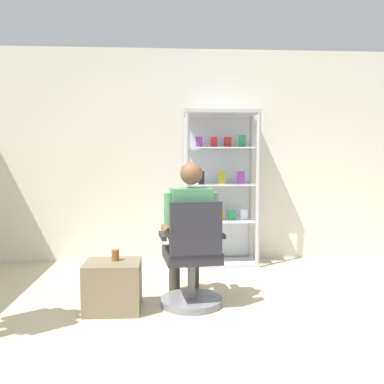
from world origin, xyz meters
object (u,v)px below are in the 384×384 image
(office_chair, at_px, (193,263))
(tea_glass, at_px, (115,255))
(seated_shopkeeper, at_px, (189,225))
(storage_crate, at_px, (113,286))
(display_cabinet_main, at_px, (220,187))

(office_chair, height_order, tea_glass, office_chair)
(seated_shopkeeper, bearing_deg, tea_glass, -165.72)
(storage_crate, height_order, tea_glass, tea_glass)
(display_cabinet_main, height_order, office_chair, display_cabinet_main)
(display_cabinet_main, xyz_separation_m, office_chair, (-0.44, -1.52, -0.57))
(display_cabinet_main, xyz_separation_m, seated_shopkeeper, (-0.46, -1.36, -0.25))
(display_cabinet_main, relative_size, seated_shopkeeper, 1.47)
(storage_crate, bearing_deg, tea_glass, 62.36)
(seated_shopkeeper, xyz_separation_m, tea_glass, (-0.66, -0.17, -0.23))
(office_chair, relative_size, storage_crate, 2.01)
(display_cabinet_main, distance_m, tea_glass, 1.95)
(office_chair, distance_m, storage_crate, 0.72)
(display_cabinet_main, distance_m, storage_crate, 2.07)
(storage_crate, bearing_deg, seated_shopkeeper, 16.96)
(seated_shopkeeper, relative_size, tea_glass, 13.33)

